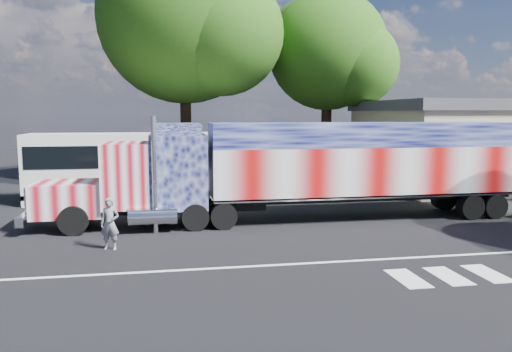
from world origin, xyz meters
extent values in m
plane|color=black|center=(0.00, 0.00, 0.00)|extent=(100.00, 100.00, 0.00)
cube|color=silver|center=(0.00, -3.00, 0.01)|extent=(30.00, 0.15, 0.01)
cube|color=silver|center=(2.80, -4.80, 0.01)|extent=(0.70, 1.60, 0.01)
cube|color=silver|center=(4.00, -4.80, 0.01)|extent=(0.70, 1.60, 0.01)
cube|color=silver|center=(5.20, -4.80, 0.01)|extent=(0.70, 1.60, 0.01)
cube|color=black|center=(-4.14, 2.97, 0.69)|extent=(8.92, 0.99, 0.30)
cube|color=#D57E88|center=(-7.31, 2.97, 1.19)|extent=(2.58, 2.18, 1.29)
cube|color=silver|center=(-8.65, 2.97, 1.19)|extent=(0.12, 1.88, 1.15)
cube|color=silver|center=(-8.85, 2.97, 0.55)|extent=(0.30, 2.48, 0.36)
cube|color=#D57E88|center=(-5.13, 2.97, 2.08)|extent=(1.78, 2.48, 2.48)
cube|color=black|center=(-5.98, 2.97, 2.53)|extent=(0.06, 2.08, 0.89)
cube|color=#494E80|center=(-3.15, 2.97, 2.18)|extent=(2.18, 2.48, 2.88)
cube|color=#494E80|center=(-3.15, 2.97, 3.82)|extent=(1.78, 2.38, 0.50)
cylinder|color=silver|center=(-4.04, 4.28, 2.18)|extent=(0.20, 0.20, 4.36)
cylinder|color=silver|center=(-4.04, 1.67, 2.18)|extent=(0.20, 0.20, 4.36)
cylinder|color=silver|center=(-4.14, 4.26, 0.64)|extent=(1.78, 0.65, 0.65)
cylinder|color=silver|center=(-4.14, 1.69, 0.64)|extent=(1.78, 0.65, 0.65)
cylinder|color=black|center=(-7.02, 1.88, 0.55)|extent=(1.09, 0.35, 1.09)
cylinder|color=black|center=(-7.02, 4.07, 0.55)|extent=(1.09, 0.35, 1.09)
cylinder|color=black|center=(-2.56, 1.93, 0.52)|extent=(1.03, 0.55, 1.03)
cylinder|color=black|center=(-2.56, 4.02, 0.52)|extent=(1.03, 0.55, 1.03)
cylinder|color=black|center=(-1.47, 1.93, 0.52)|extent=(1.03, 0.55, 1.03)
cylinder|color=black|center=(-1.47, 4.02, 0.52)|extent=(1.03, 0.55, 1.03)
cube|color=black|center=(4.78, 2.97, 0.94)|extent=(12.89, 1.09, 0.30)
cube|color=#DB7B7B|center=(4.78, 2.97, 2.08)|extent=(13.29, 2.58, 1.98)
cube|color=#434B8B|center=(4.78, 2.97, 3.57)|extent=(13.29, 2.58, 0.99)
cube|color=silver|center=(4.78, 2.97, 1.09)|extent=(13.29, 2.58, 0.12)
cube|color=silver|center=(11.44, 2.97, 2.58)|extent=(0.04, 2.48, 2.88)
cylinder|color=black|center=(9.04, 1.93, 0.52)|extent=(1.03, 0.55, 1.03)
cylinder|color=black|center=(9.04, 4.02, 0.52)|extent=(1.03, 0.55, 1.03)
cylinder|color=black|center=(10.13, 1.93, 0.52)|extent=(1.03, 0.55, 1.03)
cylinder|color=black|center=(10.13, 4.02, 0.52)|extent=(1.03, 0.55, 1.03)
cube|color=silver|center=(-4.55, 9.17, 1.72)|extent=(11.80, 2.56, 3.44)
cube|color=black|center=(-4.55, 9.17, 2.36)|extent=(11.41, 2.62, 1.08)
cube|color=black|center=(-4.55, 9.17, 0.44)|extent=(11.80, 2.56, 0.25)
cube|color=black|center=(-10.45, 9.17, 1.87)|extent=(0.06, 2.26, 1.38)
cylinder|color=black|center=(-8.98, 7.94, 0.49)|extent=(0.98, 0.30, 0.98)
cylinder|color=black|center=(-8.98, 10.39, 0.49)|extent=(0.98, 0.30, 0.98)
cylinder|color=black|center=(-1.60, 7.94, 0.49)|extent=(0.98, 0.30, 0.98)
cylinder|color=black|center=(-1.60, 10.39, 0.49)|extent=(0.98, 0.30, 0.98)
cylinder|color=black|center=(-0.72, 7.94, 0.49)|extent=(0.98, 0.30, 0.98)
cylinder|color=black|center=(-0.72, 10.39, 0.49)|extent=(0.98, 0.30, 0.98)
cube|color=#1E5926|center=(12.00, 5.96, 2.40)|extent=(1.60, 0.08, 1.20)
imported|color=slate|center=(-5.47, -0.36, 0.86)|extent=(0.72, 0.57, 1.73)
cylinder|color=black|center=(7.30, 16.28, 3.47)|extent=(0.70, 0.70, 6.94)
sphere|color=#2B5A15|center=(7.30, 16.28, 8.67)|extent=(8.05, 8.05, 8.05)
sphere|color=#2B5A15|center=(8.91, 15.07, 7.68)|extent=(5.63, 5.63, 5.63)
sphere|color=#2B5A15|center=(6.09, 17.49, 9.66)|extent=(5.23, 5.23, 5.23)
cylinder|color=black|center=(-2.35, 15.54, 4.18)|extent=(0.70, 0.70, 8.36)
sphere|color=#2B5A15|center=(-2.35, 15.54, 10.45)|extent=(10.81, 10.81, 10.81)
sphere|color=#2B5A15|center=(-0.18, 13.92, 9.25)|extent=(7.57, 7.57, 7.57)
sphere|color=#2B5A15|center=(-3.97, 17.17, 11.64)|extent=(7.03, 7.03, 7.03)
camera|label=1|loc=(-3.55, -16.95, 4.47)|focal=35.00mm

